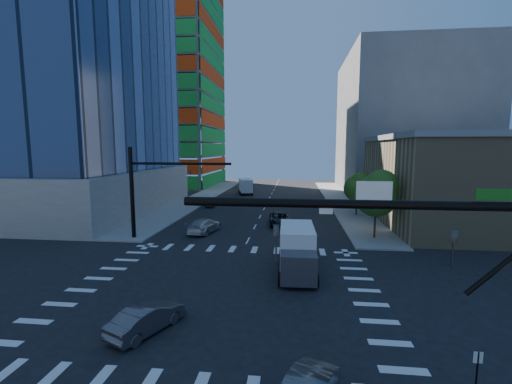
# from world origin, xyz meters

# --- Properties ---
(ground) EXTENTS (160.00, 160.00, 0.00)m
(ground) POSITION_xyz_m (0.00, 0.00, 0.00)
(ground) COLOR black
(ground) RESTS_ON ground
(road_markings) EXTENTS (20.00, 20.00, 0.01)m
(road_markings) POSITION_xyz_m (0.00, 0.00, 0.01)
(road_markings) COLOR silver
(road_markings) RESTS_ON ground
(sidewalk_ne) EXTENTS (5.00, 60.00, 0.15)m
(sidewalk_ne) POSITION_xyz_m (12.50, 40.00, 0.07)
(sidewalk_ne) COLOR gray
(sidewalk_ne) RESTS_ON ground
(sidewalk_nw) EXTENTS (5.00, 60.00, 0.15)m
(sidewalk_nw) POSITION_xyz_m (-12.50, 40.00, 0.07)
(sidewalk_nw) COLOR gray
(sidewalk_nw) RESTS_ON ground
(construction_building) EXTENTS (25.16, 34.50, 70.60)m
(construction_building) POSITION_xyz_m (-27.41, 61.93, 24.61)
(construction_building) COLOR gray
(construction_building) RESTS_ON ground
(commercial_building) EXTENTS (20.50, 22.50, 10.60)m
(commercial_building) POSITION_xyz_m (25.00, 22.00, 5.31)
(commercial_building) COLOR #9E875C
(commercial_building) RESTS_ON ground
(bg_building_ne) EXTENTS (24.00, 30.00, 28.00)m
(bg_building_ne) POSITION_xyz_m (27.00, 55.00, 14.00)
(bg_building_ne) COLOR slate
(bg_building_ne) RESTS_ON ground
(signal_mast_nw) EXTENTS (10.20, 0.40, 9.00)m
(signal_mast_nw) POSITION_xyz_m (-10.00, 11.50, 5.49)
(signal_mast_nw) COLOR black
(signal_mast_nw) RESTS_ON sidewalk_nw
(tree_south) EXTENTS (4.16, 4.16, 6.82)m
(tree_south) POSITION_xyz_m (12.63, 13.90, 4.69)
(tree_south) COLOR #382316
(tree_south) RESTS_ON sidewalk_ne
(tree_north) EXTENTS (3.54, 3.52, 5.78)m
(tree_north) POSITION_xyz_m (12.93, 25.90, 3.99)
(tree_north) COLOR #382316
(tree_north) RESTS_ON sidewalk_ne
(no_parking_sign) EXTENTS (0.30, 0.06, 2.20)m
(no_parking_sign) POSITION_xyz_m (10.70, -9.00, 1.38)
(no_parking_sign) COLOR black
(no_parking_sign) RESTS_ON ground
(car_nb_far) EXTENTS (2.90, 5.48, 1.47)m
(car_nb_far) POSITION_xyz_m (2.84, 19.31, 0.73)
(car_nb_far) COLOR black
(car_nb_far) RESTS_ON ground
(car_sb_near) EXTENTS (3.19, 5.58, 1.52)m
(car_sb_near) POSITION_xyz_m (-5.08, 14.78, 0.76)
(car_sb_near) COLOR beige
(car_sb_near) RESTS_ON ground
(car_sb_mid) EXTENTS (2.17, 4.12, 1.33)m
(car_sb_mid) POSITION_xyz_m (-8.50, 31.42, 0.67)
(car_sb_mid) COLOR #B2B5BB
(car_sb_mid) RESTS_ON ground
(car_sb_cross) EXTENTS (3.00, 4.35, 1.36)m
(car_sb_cross) POSITION_xyz_m (-2.65, -5.25, 0.68)
(car_sb_cross) COLOR #49484D
(car_sb_cross) RESTS_ON ground
(box_truck_near) EXTENTS (2.81, 6.28, 3.26)m
(box_truck_near) POSITION_xyz_m (4.75, 3.51, 1.44)
(box_truck_near) COLOR black
(box_truck_near) RESTS_ON ground
(box_truck_far) EXTENTS (3.84, 6.28, 3.07)m
(box_truck_far) POSITION_xyz_m (-5.26, 46.61, 1.36)
(box_truck_far) COLOR black
(box_truck_far) RESTS_ON ground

